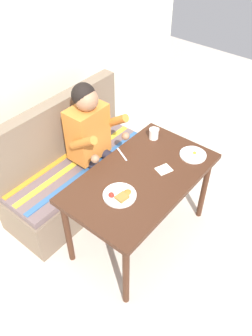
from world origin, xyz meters
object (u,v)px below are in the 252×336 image
at_px(couch, 75,171).
at_px(napkin, 164,169).
at_px(table, 141,183).
at_px(person, 94,137).
at_px(fork, 122,154).
at_px(plate_eggs, 193,155).
at_px(coffee_mug, 154,133).
at_px(plate_breakfast, 120,195).

height_order(couch, napkin, couch).
height_order(table, person, person).
distance_m(couch, napkin, 0.96).
distance_m(napkin, fork, 0.37).
bearing_deg(fork, couch, 125.89).
relative_size(couch, plate_eggs, 6.80).
distance_m(couch, plate_eggs, 1.12).
height_order(plate_eggs, coffee_mug, coffee_mug).
xyz_separation_m(person, plate_breakfast, (-0.38, -0.60, 0.00)).
bearing_deg(person, plate_eggs, -66.56).
xyz_separation_m(couch, person, (0.11, -0.17, 0.41)).
height_order(napkin, fork, napkin).
bearing_deg(plate_breakfast, napkin, -11.03).
distance_m(person, napkin, 0.68).
xyz_separation_m(person, plate_eggs, (0.33, -0.77, -0.00)).
bearing_deg(table, fork, 70.59).
distance_m(plate_breakfast, plate_eggs, 0.73).
bearing_deg(plate_eggs, napkin, 163.54).
xyz_separation_m(person, coffee_mug, (0.32, -0.39, 0.04)).
xyz_separation_m(table, napkin, (0.16, -0.09, 0.09)).
bearing_deg(plate_breakfast, couch, 71.13).
bearing_deg(fork, table, -84.41).
relative_size(table, plate_breakfast, 5.07).
bearing_deg(couch, fork, -79.11).
relative_size(person, plate_breakfast, 5.12).
bearing_deg(person, napkin, -86.08).
relative_size(table, coffee_mug, 10.17).
xyz_separation_m(person, napkin, (0.05, -0.68, -0.01)).
height_order(table, coffee_mug, coffee_mug).
bearing_deg(table, person, 79.34).
distance_m(couch, person, 0.46).
relative_size(table, person, 0.99).
distance_m(person, plate_eggs, 0.84).
xyz_separation_m(couch, plate_breakfast, (-0.26, -0.77, 0.41)).
bearing_deg(plate_breakfast, plate_eggs, -13.25).
height_order(plate_breakfast, napkin, plate_breakfast).
height_order(plate_eggs, napkin, plate_eggs).
bearing_deg(napkin, person, 93.92).
distance_m(couch, coffee_mug, 0.84).
relative_size(person, coffee_mug, 10.27).
xyz_separation_m(plate_breakfast, fork, (0.36, 0.28, -0.01)).
relative_size(plate_breakfast, coffee_mug, 2.01).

